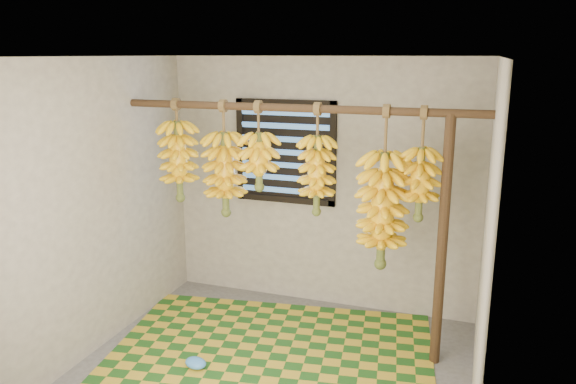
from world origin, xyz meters
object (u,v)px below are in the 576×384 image
at_px(plastic_bag, 196,363).
at_px(banana_bunch_b, 225,174).
at_px(support_post, 442,244).
at_px(banana_bunch_e, 383,211).
at_px(woven_mat, 268,360).
at_px(banana_bunch_a, 179,161).
at_px(banana_bunch_f, 420,184).
at_px(banana_bunch_d, 317,175).
at_px(banana_bunch_c, 259,161).

distance_m(plastic_bag, banana_bunch_b, 1.56).
relative_size(support_post, banana_bunch_e, 1.55).
bearing_deg(woven_mat, plastic_bag, -149.61).
relative_size(plastic_bag, banana_bunch_a, 0.21).
bearing_deg(banana_bunch_f, support_post, 0.00).
relative_size(support_post, plastic_bag, 10.52).
height_order(banana_bunch_d, banana_bunch_e, same).
relative_size(support_post, banana_bunch_a, 2.24).
bearing_deg(banana_bunch_f, banana_bunch_d, 180.00).
relative_size(woven_mat, banana_bunch_b, 2.66).
xyz_separation_m(plastic_bag, banana_bunch_c, (0.26, 0.73, 1.51)).
bearing_deg(woven_mat, banana_bunch_a, 156.24).
distance_m(woven_mat, banana_bunch_a, 1.85).
relative_size(banana_bunch_a, banana_bunch_d, 0.99).
bearing_deg(banana_bunch_d, support_post, -0.00).
height_order(banana_bunch_c, banana_bunch_f, same).
bearing_deg(banana_bunch_f, banana_bunch_a, 180.00).
bearing_deg(banana_bunch_e, woven_mat, -151.50).
bearing_deg(banana_bunch_e, banana_bunch_a, 180.00).
distance_m(plastic_bag, banana_bunch_c, 1.69).
height_order(support_post, banana_bunch_e, banana_bunch_e).
relative_size(support_post, banana_bunch_c, 2.71).
relative_size(woven_mat, plastic_bag, 13.82).
bearing_deg(support_post, banana_bunch_f, 180.00).
height_order(support_post, woven_mat, support_post).
xyz_separation_m(woven_mat, banana_bunch_b, (-0.55, 0.44, 1.42)).
distance_m(support_post, plastic_bag, 2.14).
bearing_deg(banana_bunch_f, banana_bunch_e, 180.00).
bearing_deg(banana_bunch_c, banana_bunch_a, 180.00).
height_order(plastic_bag, banana_bunch_f, banana_bunch_f).
relative_size(banana_bunch_e, banana_bunch_f, 1.48).
xyz_separation_m(support_post, plastic_bag, (-1.77, -0.73, -0.95)).
distance_m(banana_bunch_a, banana_bunch_c, 0.76).
distance_m(banana_bunch_c, banana_bunch_e, 1.09).
bearing_deg(banana_bunch_c, support_post, 0.00).
distance_m(support_post, banana_bunch_b, 1.87).
relative_size(banana_bunch_b, banana_bunch_e, 0.77).
bearing_deg(plastic_bag, woven_mat, 30.39).
bearing_deg(plastic_bag, banana_bunch_b, 93.89).
bearing_deg(banana_bunch_c, banana_bunch_f, 0.00).
xyz_separation_m(banana_bunch_b, banana_bunch_f, (1.63, -0.00, 0.04)).
distance_m(support_post, banana_bunch_c, 1.61).
bearing_deg(banana_bunch_f, banana_bunch_c, 180.00).
relative_size(banana_bunch_a, banana_bunch_e, 0.69).
distance_m(support_post, banana_bunch_a, 2.32).
height_order(woven_mat, banana_bunch_a, banana_bunch_a).
height_order(plastic_bag, banana_bunch_d, banana_bunch_d).
xyz_separation_m(banana_bunch_c, banana_bunch_f, (1.31, 0.00, -0.09)).
bearing_deg(banana_bunch_d, banana_bunch_a, 180.00).
distance_m(banana_bunch_a, banana_bunch_d, 1.26).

